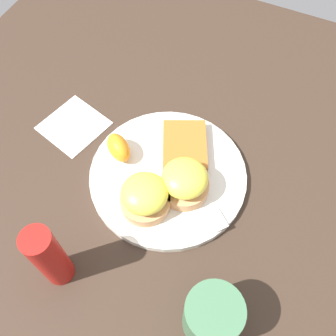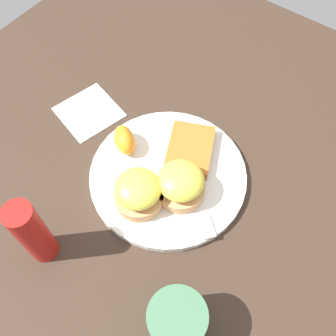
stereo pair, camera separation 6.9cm
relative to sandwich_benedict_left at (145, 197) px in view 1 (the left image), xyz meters
name	(u,v)px [view 1 (the left image)]	position (x,y,z in m)	size (l,w,h in m)	color
ground_plane	(168,177)	(-0.07, 0.01, -0.04)	(1.10, 1.10, 0.00)	#38281E
plate	(168,176)	(-0.07, 0.01, -0.04)	(0.28, 0.28, 0.01)	silver
sandwich_benedict_left	(145,197)	(0.00, 0.00, 0.00)	(0.09, 0.09, 0.06)	tan
sandwich_benedict_right	(185,182)	(-0.05, 0.05, 0.00)	(0.09, 0.09, 0.06)	tan
hashbrown_patty	(185,146)	(-0.13, 0.01, -0.02)	(0.11, 0.08, 0.02)	#AF6325
orange_wedge	(119,146)	(-0.07, -0.09, -0.01)	(0.06, 0.04, 0.04)	orange
fork	(199,189)	(-0.06, 0.07, -0.03)	(0.13, 0.16, 0.00)	silver
cup	(212,317)	(0.13, 0.17, 0.00)	(0.11, 0.08, 0.09)	#42704C
napkin	(74,125)	(-0.10, -0.21, -0.04)	(0.11, 0.11, 0.00)	white
condiment_bottle	(49,257)	(0.16, -0.07, 0.03)	(0.04, 0.04, 0.15)	#B21914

